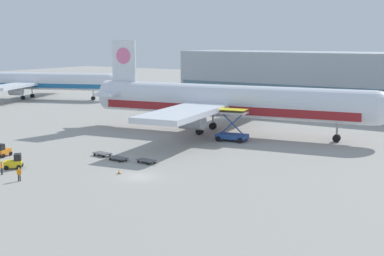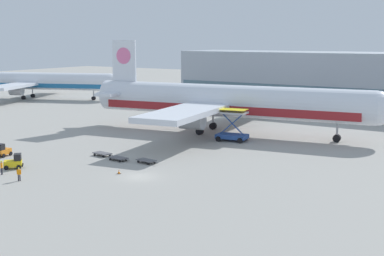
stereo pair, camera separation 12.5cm
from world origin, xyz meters
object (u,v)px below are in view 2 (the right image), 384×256
object	(u,v)px
airplane_main	(224,102)
ground_crew_far	(2,166)
baggage_tug_foreground	(14,162)
baggage_dolly_lead	(102,153)
scissor_lift_loader	(232,129)
baggage_tug_mid	(2,151)
baggage_dolly_second	(118,158)
baggage_dolly_third	(146,160)
airplane_distant	(36,82)
traffic_cone_near	(119,172)
ground_crew_near	(19,173)

from	to	relation	value
airplane_main	ground_crew_far	world-z (taller)	airplane_main
baggage_tug_foreground	baggage_dolly_lead	size ratio (longest dim) A/B	0.73
scissor_lift_loader	baggage_tug_mid	size ratio (longest dim) A/B	2.07
baggage_tug_mid	airplane_main	bearing A→B (deg)	140.23
baggage_dolly_second	baggage_dolly_third	size ratio (longest dim) A/B	1.00
airplane_distant	baggage_dolly_third	bearing A→B (deg)	-52.67
airplane_main	baggage_dolly_second	distance (m)	28.30
airplane_distant	ground_crew_far	distance (m)	90.18
traffic_cone_near	scissor_lift_loader	bearing A→B (deg)	86.87
airplane_main	baggage_tug_foreground	world-z (taller)	airplane_main
baggage_dolly_third	traffic_cone_near	xyz separation A→B (m)	(0.65, -6.69, -0.09)
baggage_dolly_third	airplane_main	bearing A→B (deg)	102.71
baggage_tug_mid	baggage_tug_foreground	bearing A→B (deg)	49.86
airplane_distant	ground_crew_near	bearing A→B (deg)	-63.41
scissor_lift_loader	baggage_dolly_third	bearing A→B (deg)	-104.22
airplane_distant	scissor_lift_loader	world-z (taller)	airplane_distant
baggage_tug_foreground	baggage_dolly_third	distance (m)	17.84
baggage_tug_foreground	baggage_dolly_lead	distance (m)	13.10
scissor_lift_loader	baggage_tug_mid	world-z (taller)	scissor_lift_loader
airplane_main	baggage_dolly_second	xyz separation A→B (m)	(-1.65, -27.72, -5.45)
scissor_lift_loader	ground_crew_far	bearing A→B (deg)	-119.37
baggage_dolly_second	baggage_dolly_third	distance (m)	4.48
ground_crew_far	traffic_cone_near	xyz separation A→B (m)	(12.42, 8.46, -0.80)
airplane_distant	baggage_dolly_second	distance (m)	86.98
airplane_distant	baggage_tug_foreground	world-z (taller)	airplane_distant
airplane_main	baggage_dolly_lead	distance (m)	27.81
baggage_tug_foreground	ground_crew_far	size ratio (longest dim) A/B	1.49
airplane_main	ground_crew_far	size ratio (longest dim) A/B	31.44
airplane_distant	scissor_lift_loader	size ratio (longest dim) A/B	8.44
airplane_main	ground_crew_near	bearing A→B (deg)	-104.48
baggage_dolly_second	baggage_dolly_third	xyz separation A→B (m)	(4.39, 0.91, 0.00)
ground_crew_near	baggage_dolly_lead	bearing A→B (deg)	65.50
baggage_dolly_second	scissor_lift_loader	bearing A→B (deg)	80.28
baggage_dolly_second	ground_crew_near	distance (m)	15.44
airplane_distant	ground_crew_far	bearing A→B (deg)	-64.90
baggage_dolly_lead	airplane_main	bearing A→B (deg)	84.90
airplane_main	ground_crew_near	distance (m)	43.37
baggage_tug_mid	ground_crew_far	distance (m)	11.31
scissor_lift_loader	ground_crew_far	xyz separation A→B (m)	(-13.94, -36.28, -0.99)
airplane_main	baggage_tug_mid	world-z (taller)	airplane_main
baggage_tug_foreground	baggage_dolly_second	bearing A→B (deg)	6.67
baggage_dolly_second	airplane_main	bearing A→B (deg)	93.47
scissor_lift_loader	traffic_cone_near	bearing A→B (deg)	-101.48
scissor_lift_loader	baggage_dolly_third	distance (m)	21.30
baggage_tug_mid	baggage_dolly_third	bearing A→B (deg)	98.90
baggage_dolly_third	baggage_tug_foreground	bearing A→B (deg)	-130.51
airplane_main	ground_crew_far	distance (m)	43.18
baggage_tug_foreground	scissor_lift_loader	bearing A→B (deg)	19.95
baggage_dolly_lead	ground_crew_far	bearing A→B (deg)	-95.56
scissor_lift_loader	ground_crew_near	xyz separation A→B (m)	(-9.52, -37.17, -1.08)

